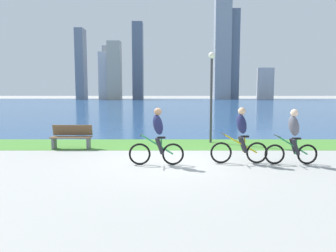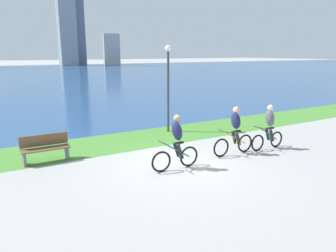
{
  "view_description": "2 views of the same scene",
  "coord_description": "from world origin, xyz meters",
  "px_view_note": "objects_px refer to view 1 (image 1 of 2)",
  "views": [
    {
      "loc": [
        0.03,
        -9.56,
        2.16
      ],
      "look_at": [
        -0.01,
        0.43,
        1.08
      ],
      "focal_mm": 34.2,
      "sensor_mm": 36.0,
      "label": 1
    },
    {
      "loc": [
        -5.04,
        -8.03,
        3.48
      ],
      "look_at": [
        -0.02,
        0.68,
        1.12
      ],
      "focal_mm": 33.66,
      "sensor_mm": 36.0,
      "label": 2
    }
  ],
  "objects_px": {
    "cyclist_distant_rear": "(294,137)",
    "lamppost_tall": "(213,84)",
    "bench_near_path": "(73,137)",
    "cyclist_trailing": "(242,136)",
    "cyclist_lead": "(159,137)"
  },
  "relations": [
    {
      "from": "cyclist_lead",
      "to": "bench_near_path",
      "type": "xyz_separation_m",
      "value": [
        -3.33,
        2.68,
        -0.39
      ]
    },
    {
      "from": "bench_near_path",
      "to": "lamppost_tall",
      "type": "relative_size",
      "value": 0.4
    },
    {
      "from": "cyclist_distant_rear",
      "to": "bench_near_path",
      "type": "height_order",
      "value": "cyclist_distant_rear"
    },
    {
      "from": "cyclist_trailing",
      "to": "cyclist_distant_rear",
      "type": "distance_m",
      "value": 1.52
    },
    {
      "from": "cyclist_trailing",
      "to": "cyclist_distant_rear",
      "type": "xyz_separation_m",
      "value": [
        1.52,
        -0.13,
        -0.01
      ]
    },
    {
      "from": "cyclist_distant_rear",
      "to": "cyclist_trailing",
      "type": "bearing_deg",
      "value": 175.27
    },
    {
      "from": "cyclist_distant_rear",
      "to": "lamppost_tall",
      "type": "relative_size",
      "value": 0.43
    },
    {
      "from": "cyclist_lead",
      "to": "cyclist_trailing",
      "type": "height_order",
      "value": "same"
    },
    {
      "from": "cyclist_trailing",
      "to": "cyclist_distant_rear",
      "type": "height_order",
      "value": "cyclist_trailing"
    },
    {
      "from": "bench_near_path",
      "to": "lamppost_tall",
      "type": "xyz_separation_m",
      "value": [
        5.45,
        1.49,
        2.04
      ]
    },
    {
      "from": "bench_near_path",
      "to": "lamppost_tall",
      "type": "height_order",
      "value": "lamppost_tall"
    },
    {
      "from": "cyclist_distant_rear",
      "to": "bench_near_path",
      "type": "relative_size",
      "value": 1.1
    },
    {
      "from": "cyclist_distant_rear",
      "to": "lamppost_tall",
      "type": "bearing_deg",
      "value": 114.69
    },
    {
      "from": "cyclist_lead",
      "to": "cyclist_distant_rear",
      "type": "relative_size",
      "value": 1.03
    },
    {
      "from": "cyclist_trailing",
      "to": "bench_near_path",
      "type": "xyz_separation_m",
      "value": [
        -5.82,
        2.47,
        -0.39
      ]
    }
  ]
}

